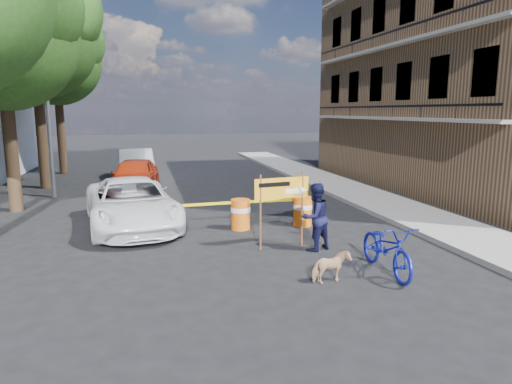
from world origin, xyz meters
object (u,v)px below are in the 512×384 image
barrel_mid_right (240,214)px  sedan_red (135,176)px  dog (331,267)px  bicycle (388,225)px  barrel_mid_left (164,219)px  sedan_silver (136,164)px  barrel_far_left (131,219)px  detour_sign (289,193)px  suv_white (132,204)px  barrel_far_right (303,211)px  pedestrian (315,217)px

barrel_mid_right → sedan_red: (-3.13, 7.02, 0.28)m
barrel_mid_right → dog: bearing=-78.9°
bicycle → sedan_red: bearing=117.4°
barrel_mid_left → bicycle: size_ratio=0.42×
barrel_mid_right → sedan_silver: size_ratio=0.19×
barrel_mid_right → sedan_silver: sedan_silver is taller
barrel_far_left → sedan_silver: 11.11m
dog → sedan_red: bearing=9.2°
detour_sign → sedan_silver: (-3.97, 13.17, -0.64)m
bicycle → barrel_mid_left: bearing=138.6°
suv_white → sedan_silver: (0.00, 10.19, 0.04)m
barrel_far_right → dog: bearing=-102.4°
barrel_far_right → bicycle: bearing=-85.1°
barrel_far_left → barrel_mid_left: bearing=-10.6°
detour_sign → sedan_red: detour_sign is taller
pedestrian → sedan_silver: bearing=-94.8°
detour_sign → barrel_far_right: bearing=52.6°
barrel_far_left → barrel_mid_right: size_ratio=1.00×
barrel_mid_left → sedan_silver: (-0.90, 11.28, 0.30)m
barrel_mid_left → sedan_silver: sedan_silver is taller
pedestrian → bicycle: 2.14m
barrel_mid_left → dog: 5.50m
sedan_red → sedan_silver: (0.01, 4.13, 0.02)m
barrel_far_left → sedan_red: 6.99m
barrel_mid_right → pedestrian: size_ratio=0.53×
suv_white → sedan_red: 6.06m
pedestrian → sedan_silver: 14.34m
dog → suv_white: suv_white is taller
barrel_far_right → dog: 4.72m
barrel_far_left → dog: size_ratio=1.14×
barrel_mid_right → detour_sign: size_ratio=0.47×
sedan_silver → sedan_red: bearing=-92.9°
detour_sign → dog: detour_sign is taller
barrel_mid_left → dog: bearing=-55.2°
barrel_mid_left → barrel_mid_right: (2.22, 0.14, 0.00)m
barrel_mid_right → barrel_far_right: (1.93, -0.04, 0.00)m
barrel_far_right → detour_sign: detour_sign is taller
bicycle → dog: 1.59m
detour_sign → suv_white: bearing=134.3°
suv_white → sedan_silver: sedan_silver is taller
sedan_silver → barrel_mid_right: bearing=-77.1°
detour_sign → dog: size_ratio=2.44×
barrel_mid_left → sedan_red: size_ratio=0.21×
detour_sign → sedan_red: size_ratio=0.44×
dog → sedan_silver: sedan_silver is taller
barrel_far_left → suv_white: size_ratio=0.17×
detour_sign → barrel_far_left: bearing=143.8°
barrel_mid_left → bicycle: bicycle is taller
barrel_far_right → dog: (-1.01, -4.61, -0.14)m
barrel_mid_right → suv_white: 3.28m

